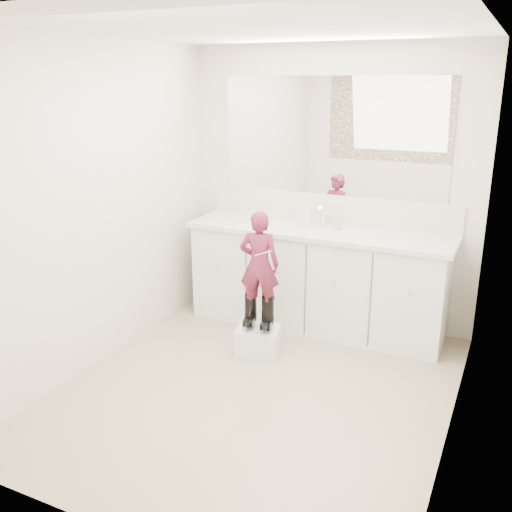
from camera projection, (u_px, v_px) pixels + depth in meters
The scene contains 19 objects.
floor at pixel (256, 389), 4.06m from camera, with size 3.00×3.00×0.00m, color #8C7B5B.
ceiling at pixel (256, 28), 3.34m from camera, with size 3.00×3.00×0.00m, color white.
wall_back at pixel (330, 188), 4.99m from camera, with size 2.60×2.60×0.00m, color beige.
wall_front at pixel (104, 305), 2.41m from camera, with size 2.60×2.60×0.00m, color beige.
wall_left at pixel (99, 207), 4.23m from camera, with size 3.00×3.00×0.00m, color beige.
wall_right at pixel (467, 251), 3.16m from camera, with size 3.00×3.00×0.00m, color beige.
vanity_cabinet at pixel (317, 280), 4.98m from camera, with size 2.20×0.55×0.85m, color silver.
countertop at pixel (318, 232), 4.84m from camera, with size 2.28×0.58×0.04m, color beige.
backsplash at pixel (329, 209), 5.03m from camera, with size 2.28×0.03×0.25m, color beige.
mirror at pixel (332, 137), 4.85m from camera, with size 2.00×0.02×1.00m, color white.
dot_panel at pixel (96, 200), 2.28m from camera, with size 2.00×0.01×1.20m, color #472819.
faucet at pixel (324, 220), 4.96m from camera, with size 0.08×0.08×0.10m, color silver.
cup at pixel (337, 224), 4.83m from camera, with size 0.09×0.09×0.08m, color beige.
soap_bottle at pixel (304, 214), 4.90m from camera, with size 0.09×0.10×0.21m, color silver.
step_stool at pixel (258, 340), 4.57m from camera, with size 0.34×0.28×0.21m, color silver.
boot_left at pixel (251, 309), 4.54m from camera, with size 0.10×0.19×0.28m, color black, non-canonical shape.
boot_right at pixel (268, 313), 4.48m from camera, with size 0.10×0.19×0.28m, color black, non-canonical shape.
toddler at pixel (259, 265), 4.40m from camera, with size 0.31×0.20×0.85m, color #962E4B.
toothbrush at pixel (263, 253), 4.26m from camera, with size 0.01×0.01×0.14m, color pink.
Camera 1 is at (1.54, -3.24, 2.12)m, focal length 40.00 mm.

